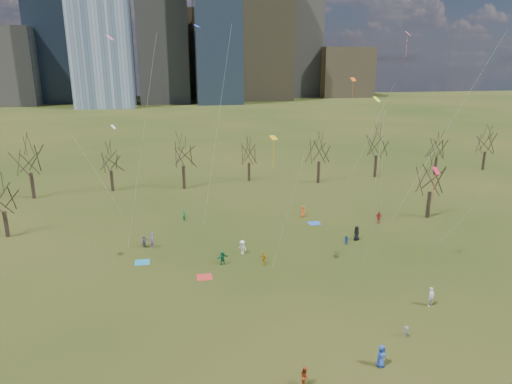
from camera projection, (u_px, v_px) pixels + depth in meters
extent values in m
plane|color=black|center=(282.00, 299.00, 42.71)|extent=(500.00, 500.00, 0.00)
cube|color=slate|center=(160.00, 3.00, 220.58)|extent=(24.00, 24.00, 95.00)
cube|color=#726347|center=(263.00, 31.00, 243.37)|extent=(28.00, 28.00, 72.00)
cube|color=#384C66|center=(57.00, 36.00, 228.95)|extent=(25.00, 25.00, 65.00)
cube|color=slate|center=(299.00, 45.00, 264.23)|extent=(22.00, 22.00, 58.00)
cube|color=#726347|center=(186.00, 54.00, 262.59)|extent=(30.00, 30.00, 48.00)
cube|color=slate|center=(1.00, 66.00, 218.84)|extent=(35.00, 30.00, 36.00)
cube|color=#726347|center=(342.00, 72.00, 268.54)|extent=(30.00, 28.00, 28.00)
cylinder|color=black|center=(33.00, 186.00, 72.85)|extent=(0.55, 0.55, 4.28)
cylinder|color=black|center=(112.00, 181.00, 77.12)|extent=(0.52, 0.52, 3.60)
cylinder|color=black|center=(184.00, 177.00, 78.41)|extent=(0.54, 0.54, 4.05)
cylinder|color=black|center=(249.00, 172.00, 83.63)|extent=(0.51, 0.51, 3.38)
cylinder|color=black|center=(318.00, 172.00, 82.08)|extent=(0.54, 0.54, 3.96)
cylinder|color=black|center=(375.00, 166.00, 86.23)|extent=(0.54, 0.54, 4.14)
cylinder|color=black|center=(436.00, 166.00, 87.68)|extent=(0.52, 0.52, 3.51)
cylinder|color=black|center=(484.00, 161.00, 91.83)|extent=(0.53, 0.53, 3.74)
cylinder|color=black|center=(6.00, 224.00, 57.18)|extent=(0.51, 0.51, 3.38)
cylinder|color=black|center=(428.00, 205.00, 64.08)|extent=(0.53, 0.53, 3.83)
cube|color=teal|center=(142.00, 262.00, 50.35)|extent=(1.60, 1.50, 0.03)
cube|color=blue|center=(314.00, 223.00, 62.29)|extent=(1.60, 1.50, 0.03)
cube|color=red|center=(204.00, 277.00, 46.93)|extent=(1.60, 1.50, 0.03)
imported|color=#2547A4|center=(381.00, 356.00, 33.09)|extent=(0.95, 0.73, 1.75)
imported|color=silver|center=(431.00, 297.00, 41.24)|extent=(0.77, 0.63, 1.84)
imported|color=#A33F17|center=(305.00, 376.00, 31.17)|extent=(0.60, 0.75, 1.50)
imported|color=slate|center=(406.00, 332.00, 36.67)|extent=(0.74, 0.75, 1.03)
imported|color=gold|center=(264.00, 258.00, 49.52)|extent=(0.83, 0.94, 1.52)
imported|color=#176941|center=(223.00, 258.00, 49.65)|extent=(1.51, 0.87, 1.55)
imported|color=black|center=(356.00, 233.00, 56.27)|extent=(1.04, 0.86, 1.83)
imported|color=#764A95|center=(152.00, 240.00, 53.99)|extent=(0.51, 0.72, 1.87)
imported|color=#23419B|center=(346.00, 241.00, 54.77)|extent=(0.70, 0.74, 1.22)
imported|color=white|center=(242.00, 247.00, 52.31)|extent=(1.20, 1.20, 1.67)
imported|color=red|center=(379.00, 218.00, 62.10)|extent=(1.03, 0.63, 1.64)
imported|color=slate|center=(144.00, 241.00, 54.31)|extent=(1.22, 1.28, 1.45)
imported|color=#F1551A|center=(303.00, 211.00, 64.63)|extent=(0.62, 0.86, 1.63)
imported|color=#1B7B3F|center=(184.00, 215.00, 62.96)|extent=(0.71, 0.75, 1.73)
plane|color=gold|center=(274.00, 138.00, 42.21)|extent=(0.99, 0.95, 0.30)
cylinder|color=silver|center=(286.00, 219.00, 40.18)|extent=(0.37, 8.34, 13.21)
cylinder|color=gold|center=(273.00, 155.00, 42.66)|extent=(0.04, 0.04, 2.70)
plane|color=#D4F827|center=(377.00, 99.00, 41.21)|extent=(0.95, 0.91, 0.43)
cylinder|color=silver|center=(373.00, 202.00, 39.24)|extent=(3.50, 8.49, 16.73)
plane|color=red|center=(436.00, 171.00, 46.22)|extent=(1.10, 0.94, 0.67)
cylinder|color=silver|center=(459.00, 222.00, 45.25)|extent=(2.70, 5.41, 9.32)
cylinder|color=red|center=(434.00, 188.00, 46.74)|extent=(0.04, 0.04, 3.15)
plane|color=#F65A96|center=(110.00, 38.00, 44.50)|extent=(0.93, 1.00, 0.46)
cylinder|color=silver|center=(140.00, 158.00, 43.39)|extent=(4.55, 9.94, 22.21)
plane|color=#229552|center=(390.00, 99.00, 55.55)|extent=(0.96, 1.03, 0.45)
cylinder|color=silver|center=(382.00, 167.00, 54.44)|extent=(3.99, 6.19, 15.49)
plane|color=blue|center=(197.00, 26.00, 51.31)|extent=(1.03, 1.02, 0.29)
cylinder|color=silver|center=(216.00, 133.00, 52.96)|extent=(3.35, 4.31, 23.77)
plane|color=#F15614|center=(353.00, 79.00, 72.21)|extent=(1.13, 1.00, 0.53)
cylinder|color=silver|center=(369.00, 137.00, 70.35)|extent=(2.23, 9.55, 17.10)
cylinder|color=#F15614|center=(353.00, 91.00, 72.73)|extent=(0.04, 0.04, 3.00)
plane|color=#F25973|center=(408.00, 33.00, 52.67)|extent=(0.89, 0.90, 0.47)
cylinder|color=silver|center=(442.00, 137.00, 52.66)|extent=(6.45, 8.25, 23.06)
cylinder|color=#F25973|center=(407.00, 46.00, 53.07)|extent=(0.04, 0.04, 2.40)
plane|color=white|center=(113.00, 127.00, 59.55)|extent=(0.76, 0.83, 0.48)
cylinder|color=silver|center=(97.00, 174.00, 59.08)|extent=(4.79, 3.55, 11.69)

